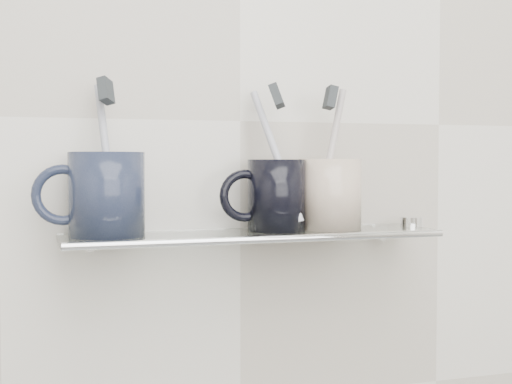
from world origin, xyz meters
name	(u,v)px	position (x,y,z in m)	size (l,w,h in m)	color
wall_back	(240,121)	(0.00, 1.10, 1.25)	(2.50, 2.50, 0.00)	silver
shelf_glass	(254,235)	(0.00, 1.04, 1.10)	(0.50, 0.12, 0.01)	silver
shelf_rail	(268,239)	(0.00, 0.98, 1.10)	(0.01, 0.01, 0.50)	silver
bracket_left	(89,245)	(-0.21, 1.09, 1.09)	(0.02, 0.02, 0.03)	silver
bracket_right	(379,235)	(0.21, 1.09, 1.09)	(0.02, 0.02, 0.03)	silver
mug_left	(107,194)	(-0.19, 1.04, 1.15)	(0.09, 0.09, 0.11)	#161C31
mug_left_handle	(63,195)	(-0.24, 1.04, 1.15)	(0.08, 0.08, 0.01)	#161C31
toothbrush_left	(106,155)	(-0.19, 1.04, 1.20)	(0.01, 0.01, 0.19)	#A0A5BA
bristles_left	(106,91)	(-0.19, 1.04, 1.28)	(0.01, 0.02, 0.03)	#2C3134
mug_center	(277,195)	(0.03, 1.04, 1.15)	(0.08, 0.08, 0.10)	black
mug_center_handle	(245,196)	(-0.01, 1.04, 1.15)	(0.07, 0.07, 0.01)	black
toothbrush_center	(277,156)	(0.03, 1.04, 1.20)	(0.01, 0.01, 0.19)	silver
bristles_center	(277,96)	(0.03, 1.04, 1.28)	(0.01, 0.02, 0.03)	#2C3134
mug_right	(330,194)	(0.11, 1.04, 1.15)	(0.09, 0.09, 0.10)	beige
mug_right_handle	(297,195)	(0.06, 1.04, 1.15)	(0.07, 0.07, 0.01)	beige
toothbrush_right	(330,156)	(0.11, 1.04, 1.20)	(0.01, 0.01, 0.19)	#C4AEA3
bristles_right	(330,98)	(0.11, 1.04, 1.28)	(0.01, 0.02, 0.03)	#2C3134
chrome_cap	(411,222)	(0.24, 1.04, 1.11)	(0.03, 0.03, 0.01)	silver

